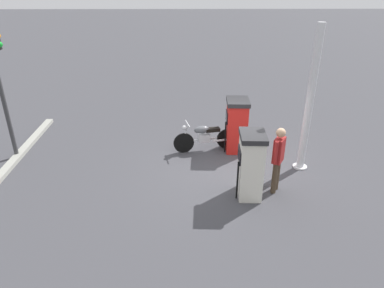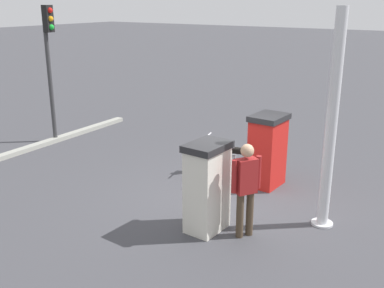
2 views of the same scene
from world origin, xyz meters
name	(u,v)px [view 1 (image 1 of 2)]	position (x,y,z in m)	size (l,w,h in m)	color
ground_plane	(226,169)	(0.00, 0.00, 0.00)	(120.00, 120.00, 0.00)	#424247
fuel_pump_near	(237,125)	(-0.40, -1.26, 0.83)	(0.73, 0.88, 1.63)	red
fuel_pump_far	(251,165)	(-0.40, 1.26, 0.84)	(0.66, 0.85, 1.65)	silver
motorcycle_near_pump	(205,136)	(0.56, -1.23, 0.46)	(1.97, 0.64, 0.95)	black
attendant_person	(278,156)	(-1.09, 1.09, 0.98)	(0.37, 0.54, 1.70)	#473828
canopy_support_pole	(309,104)	(-2.09, -0.10, 1.88)	(0.40, 0.40, 3.91)	silver
road_edge_kerb	(6,169)	(6.12, 0.00, 0.06)	(0.45, 7.36, 0.12)	#9E9E93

